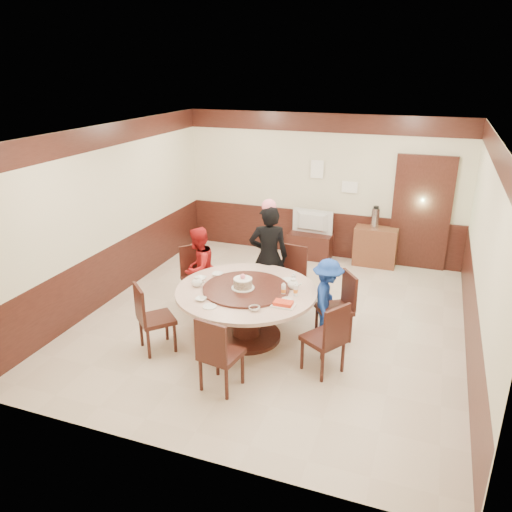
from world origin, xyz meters
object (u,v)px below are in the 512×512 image
(television, at_px, (311,222))
(thermos, at_px, (375,218))
(person_blue, at_px, (327,299))
(tv_stand, at_px, (310,246))
(birthday_cake, at_px, (243,283))
(person_standing, at_px, (269,257))
(side_cabinet, at_px, (375,247))
(banquet_table, at_px, (246,304))
(person_red, at_px, (199,268))
(shrimp_platter, at_px, (283,304))

(television, distance_m, thermos, 1.24)
(person_blue, height_order, tv_stand, person_blue)
(person_blue, height_order, television, person_blue)
(person_blue, distance_m, birthday_cake, 1.20)
(person_standing, relative_size, tv_stand, 1.97)
(side_cabinet, bearing_deg, banquet_table, -111.38)
(thermos, bearing_deg, side_cabinet, 0.00)
(banquet_table, bearing_deg, person_standing, 92.00)
(thermos, bearing_deg, person_red, -130.24)
(person_standing, xyz_separation_m, thermos, (1.33, 2.35, 0.10))
(banquet_table, distance_m, shrimp_platter, 0.74)
(person_red, distance_m, tv_stand, 2.99)
(shrimp_platter, bearing_deg, person_blue, 60.04)
(person_blue, relative_size, tv_stand, 1.37)
(person_standing, relative_size, thermos, 4.40)
(shrimp_platter, distance_m, television, 3.74)
(banquet_table, distance_m, side_cabinet, 3.68)
(shrimp_platter, bearing_deg, banquet_table, 154.24)
(birthday_cake, bearing_deg, banquet_table, 39.96)
(person_standing, distance_m, tv_stand, 2.39)
(person_blue, height_order, shrimp_platter, person_blue)
(birthday_cake, distance_m, side_cabinet, 3.75)
(television, bearing_deg, banquet_table, 94.08)
(birthday_cake, height_order, shrimp_platter, birthday_cake)
(banquet_table, relative_size, person_blue, 1.67)
(banquet_table, xyz_separation_m, person_blue, (1.05, 0.43, 0.05))
(side_cabinet, bearing_deg, person_blue, -95.62)
(television, xyz_separation_m, thermos, (1.22, 0.03, 0.20))
(birthday_cake, bearing_deg, shrimp_platter, -22.38)
(person_blue, bearing_deg, shrimp_platter, 142.90)
(banquet_table, relative_size, thermos, 5.13)
(person_standing, distance_m, person_red, 1.11)
(side_cabinet, bearing_deg, birthday_cake, -111.72)
(person_standing, relative_size, person_blue, 1.43)
(television, relative_size, thermos, 2.17)
(birthday_cake, bearing_deg, tv_stand, 88.21)
(banquet_table, height_order, side_cabinet, banquet_table)
(television, bearing_deg, thermos, -173.30)
(person_standing, xyz_separation_m, person_blue, (1.08, -0.65, -0.25))
(shrimp_platter, xyz_separation_m, tv_stand, (-0.55, 3.70, -0.53))
(banquet_table, relative_size, person_red, 1.47)
(tv_stand, bearing_deg, birthday_cake, -91.79)
(person_blue, bearing_deg, side_cabinet, -12.77)
(person_red, relative_size, thermos, 3.48)
(tv_stand, height_order, side_cabinet, side_cabinet)
(person_red, relative_size, side_cabinet, 1.65)
(banquet_table, xyz_separation_m, birthday_cake, (-0.04, -0.03, 0.32))
(side_cabinet, bearing_deg, thermos, 180.00)
(birthday_cake, height_order, tv_stand, birthday_cake)
(person_red, distance_m, thermos, 3.64)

